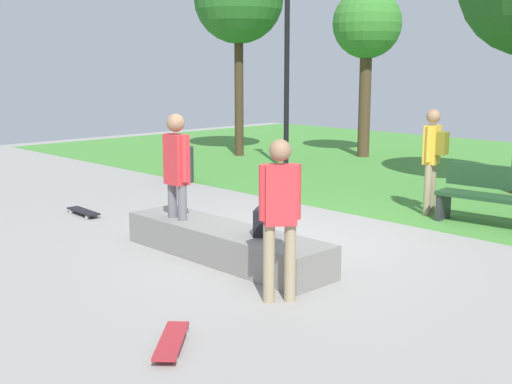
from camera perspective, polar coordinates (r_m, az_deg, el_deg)
ground_plane at (r=9.12m, az=2.77°, el=-4.29°), size 28.00×28.00×0.00m
concrete_ledge at (r=8.24m, az=-2.78°, el=-4.48°), size 3.13×0.75×0.41m
backpack_on_ledge at (r=7.76m, az=0.66°, el=-2.65°), size 0.32×0.34×0.32m
skater_performing_trick at (r=6.57m, az=2.10°, el=-1.45°), size 0.35×0.38×1.68m
skater_watching at (r=8.58m, az=-6.94°, el=1.91°), size 0.43×0.24×1.79m
skateboard_by_ledge at (r=5.81m, az=-7.39°, el=-12.75°), size 0.70×0.72×0.08m
skateboard_spare at (r=11.03m, az=-14.84°, el=-1.64°), size 0.81×0.24×0.08m
park_bench_near_lamppost at (r=10.51m, az=19.92°, el=-0.22°), size 1.64×0.61×0.91m
tree_broad_elm at (r=17.79m, az=9.66°, el=13.99°), size 1.80×1.80×4.40m
lamp_post at (r=15.22m, az=2.72°, el=12.10°), size 0.28×0.28×4.51m
trash_bin at (r=13.79m, az=-6.52°, el=2.42°), size 0.51×0.51×0.75m
pedestrian_with_backpack at (r=10.94m, az=15.20°, el=3.40°), size 0.40×0.42×1.72m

